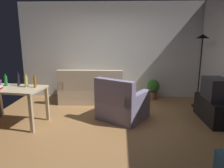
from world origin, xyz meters
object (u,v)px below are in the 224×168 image
object	(u,v)px
desk	(13,93)
bottle_green	(6,81)
tv_stand	(213,110)
potted_plant	(153,88)
bottle_squat	(26,81)
tv	(216,89)
armchair	(121,105)
torchiere_lamp	(202,51)
couch	(91,91)
bottle_amber	(35,82)
bottle_dark	(18,79)

from	to	relation	value
desk	bottle_green	bearing A→B (deg)	148.95
bottle_green	tv_stand	bearing A→B (deg)	2.07
desk	potted_plant	xyz separation A→B (m)	(3.07, 1.87, -0.32)
tv_stand	bottle_squat	world-z (taller)	bottle_squat
tv_stand	tv	xyz separation A→B (m)	(0.00, 0.00, 0.46)
armchair	bottle_squat	size ratio (longest dim) A/B	4.60
desk	torchiere_lamp	bearing A→B (deg)	25.37
couch	bottle_amber	distance (m)	1.85
bottle_squat	couch	bearing A→B (deg)	52.97
torchiere_lamp	desk	size ratio (longest dim) A/B	1.41
bottle_dark	bottle_amber	size ratio (longest dim) A/B	1.08
potted_plant	tv_stand	bearing A→B (deg)	-55.90
tv	desk	world-z (taller)	tv
armchair	bottle_squat	world-z (taller)	bottle_squat
couch	potted_plant	size ratio (longest dim) A/B	2.93
torchiere_lamp	bottle_green	xyz separation A→B (m)	(-4.33, -1.10, -0.55)
couch	armchair	bearing A→B (deg)	123.78
desk	bottle_green	size ratio (longest dim) A/B	5.29
potted_plant	bottle_green	xyz separation A→B (m)	(-3.29, -1.69, 0.54)
torchiere_lamp	bottle_dark	distance (m)	4.25
couch	bottle_dark	bearing A→B (deg)	45.38
couch	armchair	size ratio (longest dim) A/B	1.38
couch	bottle_amber	xyz separation A→B (m)	(-0.91, -1.51, 0.57)
bottle_green	bottle_squat	world-z (taller)	bottle_squat
bottle_squat	bottle_dark	bearing A→B (deg)	150.14
bottle_green	bottle_squat	bearing A→B (deg)	-11.34
potted_plant	armchair	world-z (taller)	armchair
couch	tv	distance (m)	3.04
desk	bottle_dark	size ratio (longest dim) A/B	4.52
potted_plant	tv	bearing A→B (deg)	-55.81
couch	bottle_green	xyz separation A→B (m)	(-1.58, -1.38, 0.56)
torchiere_lamp	desk	xyz separation A→B (m)	(-4.11, -1.28, -0.76)
torchiere_lamp	bottle_green	bearing A→B (deg)	-165.71
desk	bottle_green	world-z (taller)	bottle_green
tv	bottle_green	size ratio (longest dim) A/B	2.47
tv	potted_plant	xyz separation A→B (m)	(-1.04, 1.53, -0.37)
couch	potted_plant	bearing A→B (deg)	-169.67
bottle_squat	bottle_amber	bearing A→B (deg)	-10.88
tv	bottle_dark	bearing A→B (deg)	91.74
tv_stand	bottle_dark	size ratio (longest dim) A/B	3.86
tv	bottle_squat	world-z (taller)	bottle_squat
armchair	bottle_amber	xyz separation A→B (m)	(-1.72, -0.30, 0.56)
armchair	bottle_amber	size ratio (longest dim) A/B	4.60
bottle_dark	armchair	bearing A→B (deg)	3.72
bottle_green	couch	bearing A→B (deg)	41.18
armchair	bottle_squat	bearing A→B (deg)	40.03
tv_stand	torchiere_lamp	size ratio (longest dim) A/B	0.61
bottle_dark	bottle_squat	size ratio (longest dim) A/B	1.08
bottle_green	bottle_dark	distance (m)	0.25
potted_plant	bottle_squat	xyz separation A→B (m)	(-2.82, -1.78, 0.55)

